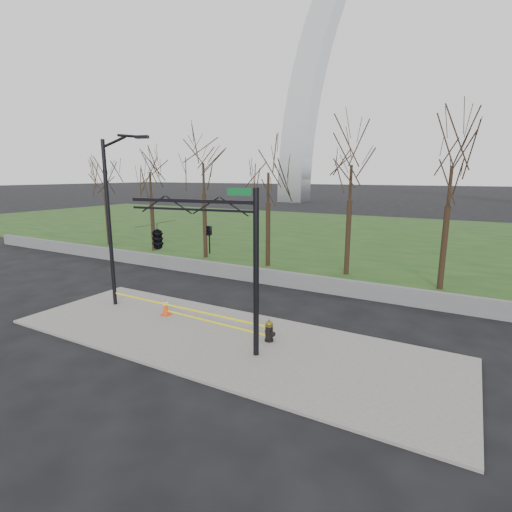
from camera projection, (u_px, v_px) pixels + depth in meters
The scene contains 11 objects.
ground at pixel (220, 340), 15.28m from camera, with size 500.00×500.00×0.00m, color black.
sidewalk at pixel (220, 339), 15.27m from camera, with size 18.00×6.00×0.10m, color slate.
grass_strip at pixel (381, 236), 40.87m from camera, with size 120.00×40.00×0.06m, color #1B3E16.
guardrail at pixel (300, 281), 22.01m from camera, with size 60.00×0.30×0.90m, color #59595B.
gateway_arch at pixel (444, 33), 72.56m from camera, with size 66.00×6.00×65.00m, color silver, non-canonical shape.
tree_row at pixel (305, 214), 25.38m from camera, with size 43.20×4.00×7.81m.
fire_hydrant at pixel (269, 331), 14.85m from camera, with size 0.54×0.38×0.87m.
traffic_cone at pixel (166, 307), 17.67m from camera, with size 0.43×0.43×0.76m.
street_light at pixel (112, 212), 18.21m from camera, with size 2.34×0.82×8.21m.
traffic_signal_mast at pixel (175, 237), 14.18m from camera, with size 5.07×2.53×6.00m.
caution_tape at pixel (194, 313), 16.70m from camera, with size 8.69×0.23×0.44m.
Camera 1 is at (8.21, -11.75, 6.40)m, focal length 27.08 mm.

